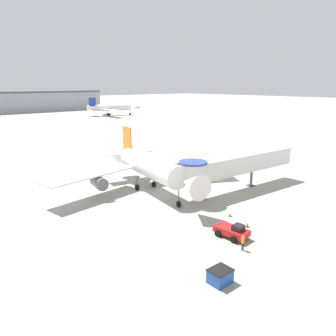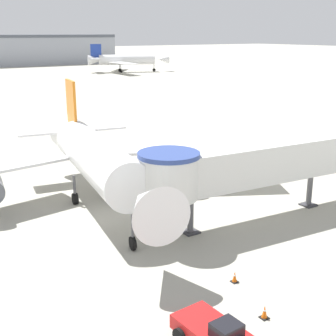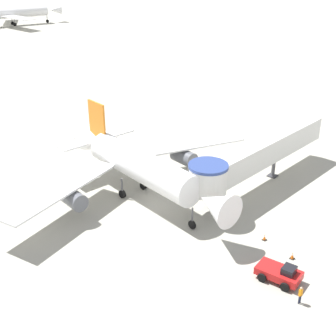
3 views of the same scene
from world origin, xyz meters
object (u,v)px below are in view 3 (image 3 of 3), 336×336
(traffic_cone_near_nose, at_px, (265,237))
(background_jet_blue_tail, at_px, (17,12))
(traffic_cone_starboard_wing, at_px, (212,160))
(ground_crew_marshaller, at_px, (301,294))
(pushback_tug_red, at_px, (280,273))
(main_airplane, at_px, (139,166))
(jet_bridge, at_px, (254,156))
(traffic_cone_apron_front, at_px, (292,256))

(traffic_cone_near_nose, bearing_deg, background_jet_blue_tail, 64.15)
(traffic_cone_starboard_wing, bearing_deg, ground_crew_marshaller, -131.04)
(pushback_tug_red, relative_size, traffic_cone_starboard_wing, 6.34)
(traffic_cone_starboard_wing, height_order, background_jet_blue_tail, background_jet_blue_tail)
(main_airplane, relative_size, traffic_cone_near_nose, 50.34)
(jet_bridge, height_order, ground_crew_marshaller, jet_bridge)
(jet_bridge, bearing_deg, main_airplane, 142.37)
(ground_crew_marshaller, distance_m, background_jet_blue_tail, 153.01)
(pushback_tug_red, height_order, background_jet_blue_tail, background_jet_blue_tail)
(main_airplane, height_order, traffic_cone_apron_front, main_airplane)
(traffic_cone_near_nose, bearing_deg, traffic_cone_starboard_wing, 50.22)
(ground_crew_marshaller, bearing_deg, jet_bridge, 56.82)
(ground_crew_marshaller, bearing_deg, background_jet_blue_tail, 78.61)
(pushback_tug_red, distance_m, ground_crew_marshaller, 3.00)
(traffic_cone_near_nose, distance_m, background_jet_blue_tail, 144.53)
(main_airplane, bearing_deg, ground_crew_marshaller, -92.77)
(pushback_tug_red, xyz_separation_m, traffic_cone_near_nose, (4.58, 3.88, -0.47))
(main_airplane, relative_size, background_jet_blue_tail, 1.09)
(traffic_cone_apron_front, bearing_deg, main_airplane, 90.82)
(main_airplane, distance_m, traffic_cone_near_nose, 15.57)
(traffic_cone_near_nose, distance_m, traffic_cone_starboard_wing, 18.09)
(jet_bridge, relative_size, background_jet_blue_tail, 0.79)
(traffic_cone_apron_front, xyz_separation_m, ground_crew_marshaller, (-5.07, -3.03, 0.61))
(main_airplane, distance_m, traffic_cone_starboard_wing, 13.46)
(traffic_cone_near_nose, xyz_separation_m, ground_crew_marshaller, (-6.13, -6.44, 0.63))
(traffic_cone_starboard_wing, bearing_deg, background_jet_blue_tail, 66.11)
(jet_bridge, distance_m, ground_crew_marshaller, 19.53)
(main_airplane, distance_m, jet_bridge, 13.07)
(traffic_cone_apron_front, xyz_separation_m, traffic_cone_near_nose, (1.06, 3.41, -0.02))
(main_airplane, xyz_separation_m, pushback_tug_red, (-3.25, -18.96, -3.16))
(main_airplane, distance_m, background_jet_blue_tail, 131.71)
(main_airplane, height_order, ground_crew_marshaller, main_airplane)
(traffic_cone_apron_front, distance_m, traffic_cone_near_nose, 3.57)
(jet_bridge, height_order, pushback_tug_red, jet_bridge)
(traffic_cone_apron_front, height_order, traffic_cone_starboard_wing, traffic_cone_apron_front)
(jet_bridge, bearing_deg, traffic_cone_near_nose, -138.20)
(jet_bridge, distance_m, traffic_cone_apron_front, 14.05)
(main_airplane, height_order, pushback_tug_red, main_airplane)
(traffic_cone_apron_front, distance_m, background_jet_blue_tail, 148.06)
(jet_bridge, height_order, traffic_cone_near_nose, jet_bridge)
(main_airplane, xyz_separation_m, ground_crew_marshaller, (-4.80, -21.52, -3.01))
(ground_crew_marshaller, bearing_deg, traffic_cone_apron_front, 46.35)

